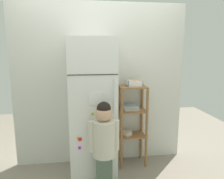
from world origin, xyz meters
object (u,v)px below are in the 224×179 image
at_px(child_standing, 104,138).
at_px(pantry_shelf_unit, 132,118).
at_px(fruit_bin, 136,83).
at_px(refrigerator, 93,108).

distance_m(child_standing, pantry_shelf_unit, 0.72).
bearing_deg(pantry_shelf_unit, child_standing, -128.96).
bearing_deg(fruit_bin, refrigerator, -165.25).
bearing_deg(pantry_shelf_unit, fruit_bin, 13.21).
distance_m(refrigerator, pantry_shelf_unit, 0.62).
bearing_deg(pantry_shelf_unit, refrigerator, -165.12).
xyz_separation_m(child_standing, pantry_shelf_unit, (0.45, 0.56, 0.03)).
bearing_deg(child_standing, refrigerator, 104.41).
relative_size(refrigerator, fruit_bin, 9.13).
bearing_deg(fruit_bin, child_standing, -131.28).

